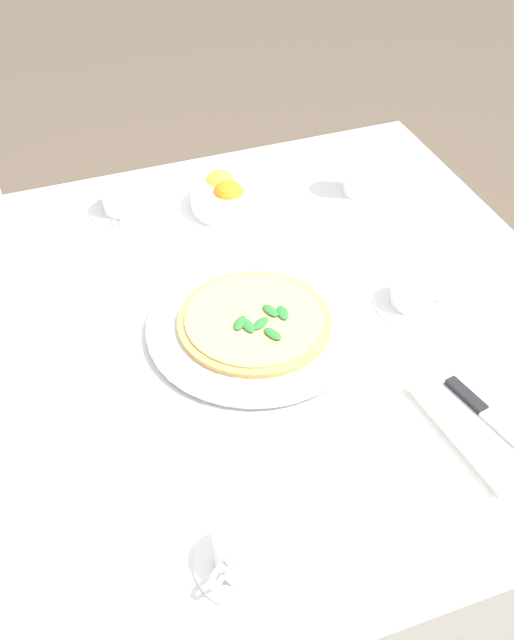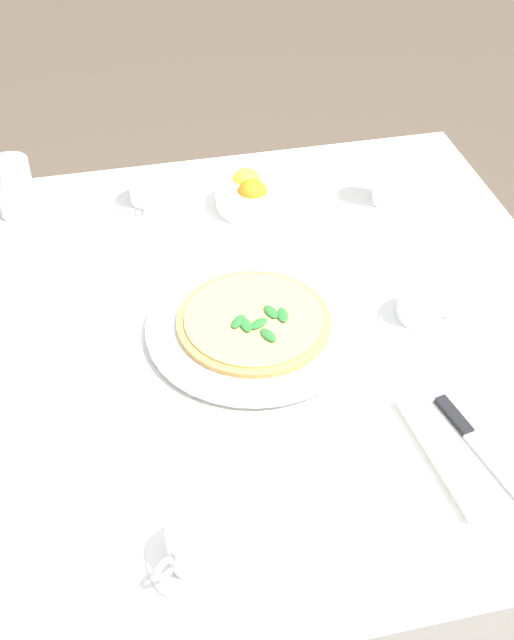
# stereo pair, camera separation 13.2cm
# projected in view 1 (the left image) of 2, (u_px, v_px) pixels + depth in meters

# --- Properties ---
(ground_plane) EXTENTS (8.00, 8.00, 0.00)m
(ground_plane) POSITION_uv_depth(u_px,v_px,m) (259.00, 560.00, 1.82)
(ground_plane) COLOR brown
(dining_table) EXTENTS (1.12, 1.12, 0.73)m
(dining_table) POSITION_uv_depth(u_px,v_px,m) (259.00, 379.00, 1.42)
(dining_table) COLOR white
(dining_table) RESTS_ON ground_plane
(pizza_plate) EXTENTS (0.36, 0.36, 0.02)m
(pizza_plate) POSITION_uv_depth(u_px,v_px,m) (254.00, 327.00, 1.32)
(pizza_plate) COLOR white
(pizza_plate) RESTS_ON dining_table
(pizza) EXTENTS (0.26, 0.26, 0.02)m
(pizza) POSITION_uv_depth(u_px,v_px,m) (255.00, 321.00, 1.31)
(pizza) COLOR tan
(pizza) RESTS_ON pizza_plate
(coffee_cup_far_right) EXTENTS (0.13, 0.13, 0.06)m
(coffee_cup_far_right) POSITION_uv_depth(u_px,v_px,m) (414.00, 293.00, 1.36)
(coffee_cup_far_right) COLOR white
(coffee_cup_far_right) RESTS_ON dining_table
(coffee_cup_far_left) EXTENTS (0.13, 0.13, 0.06)m
(coffee_cup_far_left) POSITION_uv_depth(u_px,v_px,m) (244.00, 551.00, 0.99)
(coffee_cup_far_left) COLOR white
(coffee_cup_far_left) RESTS_ON dining_table
(coffee_cup_near_right) EXTENTS (0.13, 0.13, 0.06)m
(coffee_cup_near_right) POSITION_uv_depth(u_px,v_px,m) (122.00, 200.00, 1.57)
(coffee_cup_near_right) COLOR white
(coffee_cup_near_right) RESTS_ON dining_table
(water_glass_center_back) EXTENTS (0.07, 0.07, 0.12)m
(water_glass_center_back) POSITION_uv_depth(u_px,v_px,m) (361.00, 169.00, 1.61)
(water_glass_center_back) COLOR white
(water_glass_center_back) RESTS_ON dining_table
(napkin_folded) EXTENTS (0.23, 0.15, 0.02)m
(napkin_folded) POSITION_uv_depth(u_px,v_px,m) (487.00, 422.00, 1.17)
(napkin_folded) COLOR white
(napkin_folded) RESTS_ON dining_table
(dinner_knife) EXTENTS (0.19, 0.06, 0.01)m
(dinner_knife) POSITION_uv_depth(u_px,v_px,m) (490.00, 417.00, 1.15)
(dinner_knife) COLOR silver
(dinner_knife) RESTS_ON napkin_folded
(citrus_bowl) EXTENTS (0.15, 0.15, 0.07)m
(citrus_bowl) POSITION_uv_depth(u_px,v_px,m) (227.00, 195.00, 1.58)
(citrus_bowl) COLOR white
(citrus_bowl) RESTS_ON dining_table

